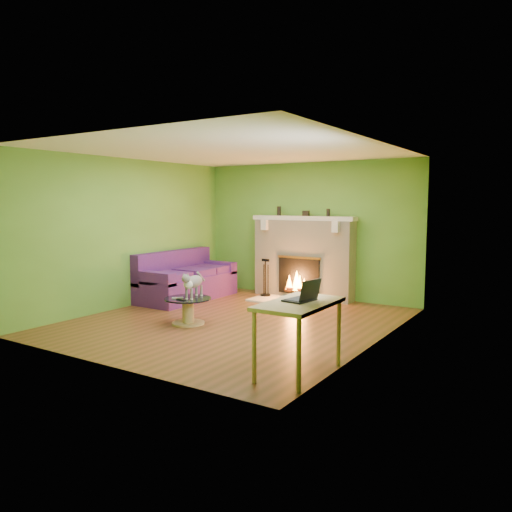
# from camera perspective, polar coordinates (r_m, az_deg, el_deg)

# --- Properties ---
(floor) EXTENTS (5.00, 5.00, 0.00)m
(floor) POSITION_cam_1_polar(r_m,az_deg,el_deg) (7.80, -2.50, -7.48)
(floor) COLOR #583519
(floor) RESTS_ON ground
(ceiling) EXTENTS (5.00, 5.00, 0.00)m
(ceiling) POSITION_cam_1_polar(r_m,az_deg,el_deg) (7.62, -2.59, 11.88)
(ceiling) COLOR white
(ceiling) RESTS_ON wall_back
(wall_back) EXTENTS (5.00, 0.00, 5.00)m
(wall_back) POSITION_cam_1_polar(r_m,az_deg,el_deg) (9.75, 5.96, 2.96)
(wall_back) COLOR #50882C
(wall_back) RESTS_ON floor
(wall_front) EXTENTS (5.00, 0.00, 5.00)m
(wall_front) POSITION_cam_1_polar(r_m,az_deg,el_deg) (5.75, -17.04, 0.51)
(wall_front) COLOR #50882C
(wall_front) RESTS_ON floor
(wall_left) EXTENTS (0.00, 5.00, 5.00)m
(wall_left) POSITION_cam_1_polar(r_m,az_deg,el_deg) (9.09, -14.24, 2.57)
(wall_left) COLOR #50882C
(wall_left) RESTS_ON floor
(wall_right) EXTENTS (0.00, 5.00, 5.00)m
(wall_right) POSITION_cam_1_polar(r_m,az_deg,el_deg) (6.57, 13.71, 1.28)
(wall_right) COLOR #50882C
(wall_right) RESTS_ON floor
(window_frame) EXTENTS (0.00, 1.20, 1.20)m
(window_frame) POSITION_cam_1_polar(r_m,az_deg,el_deg) (5.72, 10.74, 3.16)
(window_frame) COLOR silver
(window_frame) RESTS_ON wall_right
(window_pane) EXTENTS (0.00, 1.06, 1.06)m
(window_pane) POSITION_cam_1_polar(r_m,az_deg,el_deg) (5.72, 10.66, 3.16)
(window_pane) COLOR white
(window_pane) RESTS_ON wall_right
(fireplace) EXTENTS (2.10, 0.46, 1.58)m
(fireplace) POSITION_cam_1_polar(r_m,az_deg,el_deg) (9.63, 5.43, -0.23)
(fireplace) COLOR beige
(fireplace) RESTS_ON floor
(hearth) EXTENTS (1.50, 0.75, 0.03)m
(hearth) POSITION_cam_1_polar(r_m,az_deg,el_deg) (9.30, 3.92, -5.17)
(hearth) COLOR beige
(hearth) RESTS_ON floor
(mantel) EXTENTS (2.10, 0.28, 0.08)m
(mantel) POSITION_cam_1_polar(r_m,az_deg,el_deg) (9.56, 5.42, 4.34)
(mantel) COLOR beige
(mantel) RESTS_ON fireplace
(sofa) EXTENTS (0.92, 2.03, 0.91)m
(sofa) POSITION_cam_1_polar(r_m,az_deg,el_deg) (9.64, -8.11, -2.78)
(sofa) COLOR #48185E
(sofa) RESTS_ON floor
(coffee_table) EXTENTS (0.71, 0.71, 0.40)m
(coffee_table) POSITION_cam_1_polar(r_m,az_deg,el_deg) (7.67, -7.77, -6.01)
(coffee_table) COLOR tan
(coffee_table) RESTS_ON floor
(desk) EXTENTS (0.62, 1.07, 0.79)m
(desk) POSITION_cam_1_polar(r_m,az_deg,el_deg) (5.34, 4.92, -6.25)
(desk) COLOR tan
(desk) RESTS_ON floor
(cat) EXTENTS (0.38, 0.69, 0.41)m
(cat) POSITION_cam_1_polar(r_m,az_deg,el_deg) (7.58, -7.10, -3.26)
(cat) COLOR slate
(cat) RESTS_ON coffee_table
(remote_silver) EXTENTS (0.16, 0.14, 0.02)m
(remote_silver) POSITION_cam_1_polar(r_m,az_deg,el_deg) (7.61, -8.95, -4.76)
(remote_silver) COLOR gray
(remote_silver) RESTS_ON coffee_table
(remote_black) EXTENTS (0.16, 0.06, 0.02)m
(remote_black) POSITION_cam_1_polar(r_m,az_deg,el_deg) (7.49, -8.57, -4.94)
(remote_black) COLOR black
(remote_black) RESTS_ON coffee_table
(laptop) EXTENTS (0.33, 0.37, 0.25)m
(laptop) POSITION_cam_1_polar(r_m,az_deg,el_deg) (5.35, 5.00, -3.84)
(laptop) COLOR black
(laptop) RESTS_ON desk
(fire_tools) EXTENTS (0.19, 0.19, 0.73)m
(fire_tools) POSITION_cam_1_polar(r_m,az_deg,el_deg) (9.67, 1.09, -2.44)
(fire_tools) COLOR black
(fire_tools) RESTS_ON hearth
(mantel_vase_left) EXTENTS (0.08, 0.08, 0.18)m
(mantel_vase_left) POSITION_cam_1_polar(r_m,az_deg,el_deg) (9.84, 2.64, 5.17)
(mantel_vase_left) COLOR black
(mantel_vase_left) RESTS_ON mantel
(mantel_vase_right) EXTENTS (0.07, 0.07, 0.14)m
(mantel_vase_right) POSITION_cam_1_polar(r_m,az_deg,el_deg) (9.36, 8.26, 4.94)
(mantel_vase_right) COLOR black
(mantel_vase_right) RESTS_ON mantel
(mantel_box) EXTENTS (0.12, 0.08, 0.10)m
(mantel_box) POSITION_cam_1_polar(r_m,az_deg,el_deg) (9.56, 5.73, 4.87)
(mantel_box) COLOR black
(mantel_box) RESTS_ON mantel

